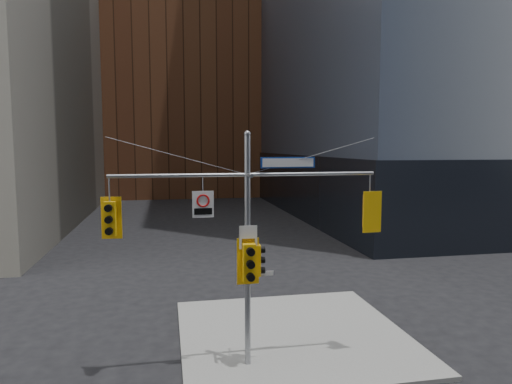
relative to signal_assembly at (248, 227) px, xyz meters
name	(u,v)px	position (x,y,z in m)	size (l,w,h in m)	color
sidewalk_corner	(293,334)	(2.00, 2.01, -4.34)	(8.00, 8.00, 0.15)	gray
podium_ne	(457,182)	(28.00, 30.01, -1.42)	(36.40, 36.40, 6.00)	black
brick_midrise	(181,97)	(0.00, 56.01, 9.58)	(26.00, 20.00, 28.00)	brown
signal_assembly	(248,227)	(0.00, 0.00, 0.00)	(8.00, 0.80, 7.30)	gray
traffic_light_west_arm	(110,219)	(-3.94, 0.01, 0.38)	(0.58, 0.49, 1.21)	#F9B60D
traffic_light_east_arm	(369,211)	(3.91, 0.00, 0.38)	(0.62, 0.51, 1.30)	#F9B60D
traffic_light_pole_side	(258,260)	(0.32, 0.01, -1.02)	(0.37, 0.32, 0.95)	#F9B60D
traffic_light_pole_front	(249,263)	(0.00, -0.27, -1.01)	(0.67, 0.53, 1.40)	#F9B60D
street_sign_blade	(288,163)	(1.25, 0.00, 1.93)	(1.71, 0.16, 0.33)	navy
regulatory_sign_arm	(203,203)	(-1.32, -0.02, 0.76)	(0.63, 0.08, 0.78)	silver
regulatory_sign_pole	(248,238)	(0.00, -0.11, -0.30)	(0.54, 0.06, 0.70)	silver
street_blade_ew	(262,273)	(0.45, 0.01, -1.44)	(0.69, 0.08, 0.14)	silver
street_blade_ns	(245,271)	(0.00, 0.46, -1.47)	(0.11, 0.67, 0.13)	#145926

